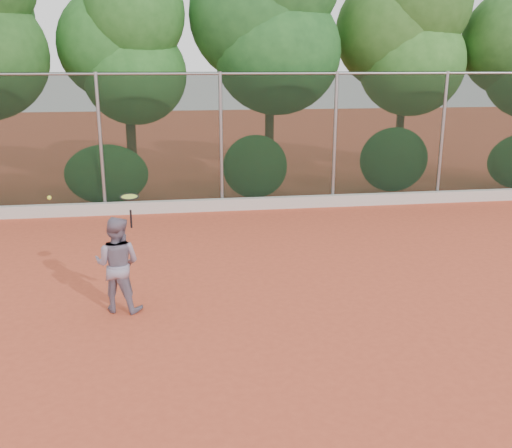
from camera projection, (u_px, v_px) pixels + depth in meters
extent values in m
plane|color=#C44B2E|center=(266.00, 324.00, 8.39)|extent=(80.00, 80.00, 0.00)
cube|color=beige|center=(223.00, 205.00, 14.84)|extent=(24.00, 0.20, 0.30)
imported|color=gray|center=(117.00, 264.00, 8.68)|extent=(0.86, 0.76, 1.49)
cube|color=black|center=(221.00, 142.00, 14.57)|extent=(24.00, 0.01, 3.50)
cylinder|color=gray|center=(220.00, 74.00, 14.11)|extent=(24.00, 0.06, 0.06)
cylinder|color=gray|center=(101.00, 145.00, 14.14)|extent=(0.09, 0.09, 3.50)
cylinder|color=gray|center=(221.00, 142.00, 14.57)|extent=(0.09, 0.09, 3.50)
cylinder|color=gray|center=(335.00, 140.00, 15.00)|extent=(0.09, 0.09, 3.50)
cylinder|color=gray|center=(442.00, 138.00, 15.43)|extent=(0.09, 0.09, 3.50)
cylinder|color=#44281A|center=(132.00, 152.00, 16.57)|extent=(0.28, 0.28, 2.40)
ellipsoid|color=#235E20|center=(135.00, 74.00, 15.90)|extent=(2.90, 2.40, 2.80)
ellipsoid|color=#20591E|center=(115.00, 45.00, 15.90)|extent=(3.20, 2.70, 3.10)
ellipsoid|color=#21571E|center=(134.00, 13.00, 15.29)|extent=(2.70, 2.30, 2.90)
cylinder|color=#412919|center=(269.00, 141.00, 16.77)|extent=(0.26, 0.26, 3.00)
ellipsoid|color=#2B712B|center=(277.00, 52.00, 16.03)|extent=(3.60, 3.00, 3.50)
ellipsoid|color=#296E2A|center=(258.00, 15.00, 15.97)|extent=(3.90, 3.20, 3.80)
cylinder|color=#492C1C|center=(399.00, 142.00, 17.59)|extent=(0.24, 0.24, 2.70)
ellipsoid|color=#2C6322|center=(412.00, 63.00, 16.89)|extent=(3.20, 2.70, 3.10)
ellipsoid|color=#27521C|center=(394.00, 32.00, 16.86)|extent=(3.50, 2.90, 3.40)
ellipsoid|color=#244F1B|center=(421.00, 2.00, 16.34)|extent=(3.00, 2.50, 3.10)
ellipsoid|color=#30772D|center=(107.00, 174.00, 15.15)|extent=(2.20, 1.16, 1.60)
ellipsoid|color=#2A6827|center=(255.00, 167.00, 15.69)|extent=(1.80, 1.04, 1.76)
ellipsoid|color=#245F24|center=(394.00, 160.00, 16.24)|extent=(2.00, 1.10, 1.84)
cylinder|color=black|center=(131.00, 219.00, 8.42)|extent=(0.04, 0.07, 0.28)
torus|color=black|center=(129.00, 197.00, 8.27)|extent=(0.30, 0.30, 0.06)
cylinder|color=#B1C73A|center=(129.00, 197.00, 8.27)|extent=(0.25, 0.25, 0.03)
sphere|color=#E6F337|center=(49.00, 198.00, 8.37)|extent=(0.06, 0.06, 0.06)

